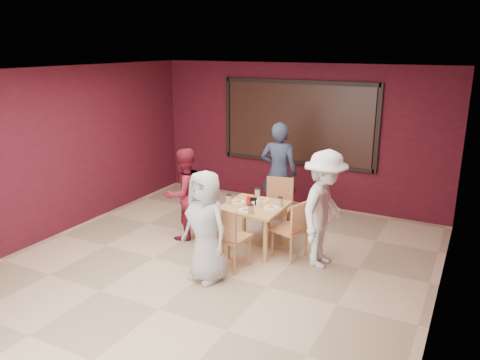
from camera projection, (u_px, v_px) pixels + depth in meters
The scene contains 11 objects.
floor at pixel (207, 271), 6.71m from camera, with size 7.00×7.00×0.00m, color #C6AA8A.
window_blinds at pixel (297, 123), 9.18m from camera, with size 3.00×0.02×1.50m, color black.
dining_table at pixel (254, 210), 7.30m from camera, with size 0.93×0.93×0.88m.
chair_front at pixel (228, 234), 6.65m from camera, with size 0.51×0.51×0.95m.
chair_back at pixel (278, 203), 7.97m from camera, with size 0.55×0.55×0.96m.
chair_left at pixel (207, 212), 7.65m from camera, with size 0.53×0.53×0.87m.
chair_right at pixel (294, 227), 6.98m from camera, with size 0.55×0.55×0.91m.
diner_front at pixel (206, 227), 6.30m from camera, with size 0.76×0.49×1.56m, color #B0B0B0.
diner_back at pixel (279, 173), 8.39m from camera, with size 0.67×0.44×1.84m, color #293149.
diner_left at pixel (184, 194), 7.69m from camera, with size 0.74×0.58×1.53m, color maroon.
diner_right at pixel (324, 209), 6.70m from camera, with size 1.12×0.64×1.73m, color white.
Camera 1 is at (3.25, -5.16, 3.14)m, focal length 35.00 mm.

